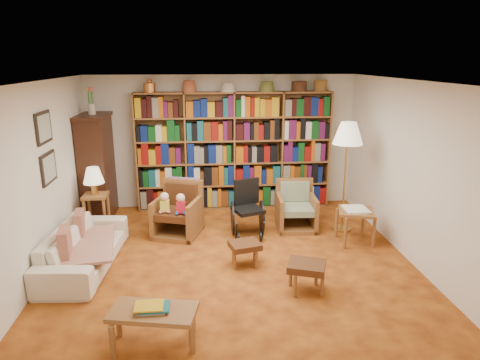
{
  "coord_description": "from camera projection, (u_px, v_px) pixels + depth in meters",
  "views": [
    {
      "loc": [
        -0.41,
        -5.52,
        2.77
      ],
      "look_at": [
        0.15,
        0.6,
        1.03
      ],
      "focal_mm": 32.0,
      "sensor_mm": 36.0,
      "label": 1
    }
  ],
  "objects": [
    {
      "name": "table_lamp",
      "position": [
        93.0,
        176.0,
        6.86
      ],
      "size": [
        0.33,
        0.33,
        0.45
      ],
      "color": "#B88A3B",
      "rests_on": "side_table_lamp"
    },
    {
      "name": "floor",
      "position": [
        233.0,
        261.0,
        6.08
      ],
      "size": [
        5.0,
        5.0,
        0.0
      ],
      "primitive_type": "plane",
      "color": "#BC631C",
      "rests_on": "ground"
    },
    {
      "name": "cushion_left",
      "position": [
        80.0,
        226.0,
        6.15
      ],
      "size": [
        0.17,
        0.38,
        0.37
      ],
      "primitive_type": "cube",
      "rotation": [
        0.0,
        0.0,
        0.14
      ],
      "color": "maroon",
      "rests_on": "sofa"
    },
    {
      "name": "ceiling",
      "position": [
        232.0,
        81.0,
        5.4
      ],
      "size": [
        5.0,
        5.0,
        0.0
      ],
      "primitive_type": "plane",
      "rotation": [
        3.14,
        0.0,
        0.0
      ],
      "color": "white",
      "rests_on": "wall_back"
    },
    {
      "name": "cushion_right",
      "position": [
        65.0,
        247.0,
        5.47
      ],
      "size": [
        0.19,
        0.41,
        0.39
      ],
      "primitive_type": "cube",
      "rotation": [
        0.0,
        0.0,
        0.17
      ],
      "color": "maroon",
      "rests_on": "sofa"
    },
    {
      "name": "armchair_leather",
      "position": [
        177.0,
        212.0,
        6.99
      ],
      "size": [
        0.9,
        0.91,
        0.87
      ],
      "color": "brown",
      "rests_on": "floor"
    },
    {
      "name": "wall_back",
      "position": [
        223.0,
        142.0,
        8.14
      ],
      "size": [
        5.0,
        0.0,
        5.0
      ],
      "primitive_type": "plane",
      "rotation": [
        1.57,
        0.0,
        0.0
      ],
      "color": "silver",
      "rests_on": "floor"
    },
    {
      "name": "curio_cabinet",
      "position": [
        97.0,
        166.0,
        7.54
      ],
      "size": [
        0.5,
        0.95,
        2.4
      ],
      "color": "#381B0F",
      "rests_on": "floor"
    },
    {
      "name": "bookshelf",
      "position": [
        234.0,
        148.0,
        8.01
      ],
      "size": [
        3.6,
        0.3,
        2.42
      ],
      "color": "brown",
      "rests_on": "floor"
    },
    {
      "name": "footstool_a",
      "position": [
        245.0,
        247.0,
        5.89
      ],
      "size": [
        0.47,
        0.43,
        0.34
      ],
      "color": "#533216",
      "rests_on": "floor"
    },
    {
      "name": "footstool_b",
      "position": [
        307.0,
        268.0,
        5.22
      ],
      "size": [
        0.55,
        0.51,
        0.38
      ],
      "color": "#533216",
      "rests_on": "floor"
    },
    {
      "name": "side_table_papers",
      "position": [
        356.0,
        215.0,
        6.59
      ],
      "size": [
        0.64,
        0.64,
        0.56
      ],
      "color": "brown",
      "rests_on": "floor"
    },
    {
      "name": "side_table_lamp",
      "position": [
        96.0,
        205.0,
        6.99
      ],
      "size": [
        0.39,
        0.39,
        0.65
      ],
      "color": "brown",
      "rests_on": "floor"
    },
    {
      "name": "armchair_sage",
      "position": [
        295.0,
        210.0,
        7.27
      ],
      "size": [
        0.67,
        0.7,
        0.8
      ],
      "color": "brown",
      "rests_on": "floor"
    },
    {
      "name": "framed_pictures",
      "position": [
        46.0,
        148.0,
        5.71
      ],
      "size": [
        0.03,
        0.52,
        0.97
      ],
      "color": "black",
      "rests_on": "wall_left"
    },
    {
      "name": "wheelchair",
      "position": [
        247.0,
        210.0,
        6.96
      ],
      "size": [
        0.55,
        0.71,
        0.89
      ],
      "color": "black",
      "rests_on": "floor"
    },
    {
      "name": "wall_right",
      "position": [
        411.0,
        172.0,
        5.96
      ],
      "size": [
        0.0,
        5.0,
        5.0
      ],
      "primitive_type": "plane",
      "rotation": [
        1.57,
        0.0,
        -1.57
      ],
      "color": "silver",
      "rests_on": "floor"
    },
    {
      "name": "wall_left",
      "position": [
        40.0,
        181.0,
        5.52
      ],
      "size": [
        0.0,
        5.0,
        5.0
      ],
      "primitive_type": "plane",
      "rotation": [
        1.57,
        0.0,
        1.57
      ],
      "color": "silver",
      "rests_on": "floor"
    },
    {
      "name": "sofa_throw",
      "position": [
        88.0,
        246.0,
        5.87
      ],
      "size": [
        0.87,
        1.37,
        0.04
      ],
      "primitive_type": "cube",
      "rotation": [
        0.0,
        0.0,
        0.16
      ],
      "color": "beige",
      "rests_on": "sofa"
    },
    {
      "name": "floor_lamp",
      "position": [
        348.0,
        138.0,
        6.78
      ],
      "size": [
        0.48,
        0.48,
        1.82
      ],
      "color": "#B88A3B",
      "rests_on": "floor"
    },
    {
      "name": "coffee_table",
      "position": [
        153.0,
        315.0,
        4.22
      ],
      "size": [
        0.91,
        0.58,
        0.45
      ],
      "color": "brown",
      "rests_on": "floor"
    },
    {
      "name": "wall_front",
      "position": [
        256.0,
        261.0,
        3.35
      ],
      "size": [
        5.0,
        0.0,
        5.0
      ],
      "primitive_type": "plane",
      "rotation": [
        -1.57,
        0.0,
        0.0
      ],
      "color": "silver",
      "rests_on": "floor"
    },
    {
      "name": "sofa",
      "position": [
        84.0,
        247.0,
        5.87
      ],
      "size": [
        1.96,
        0.89,
        0.56
      ],
      "primitive_type": "imported",
      "rotation": [
        0.0,
        0.0,
        1.5
      ],
      "color": "beige",
      "rests_on": "floor"
    }
  ]
}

